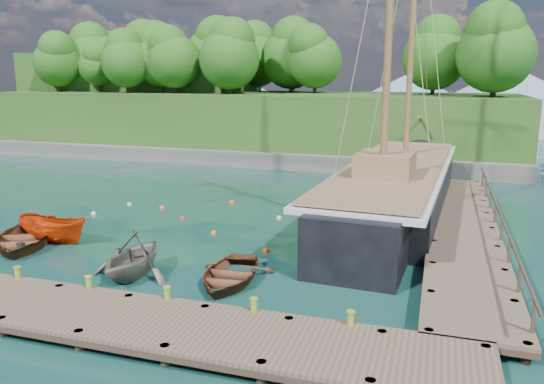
{
  "coord_description": "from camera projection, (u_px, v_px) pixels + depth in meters",
  "views": [
    {
      "loc": [
        10.12,
        -19.42,
        7.78
      ],
      "look_at": [
        2.29,
        5.3,
        2.0
      ],
      "focal_mm": 35.0,
      "sensor_mm": 36.0,
      "label": 1
    }
  ],
  "objects": [
    {
      "name": "bollard_0",
      "position": [
        20.0,
        294.0,
        19.18
      ],
      "size": [
        0.26,
        0.26,
        0.45
      ],
      "primitive_type": "cylinder",
      "color": "olive",
      "rests_on": "ground"
    },
    {
      "name": "bollard_4",
      "position": [
        350.0,
        344.0,
        15.64
      ],
      "size": [
        0.26,
        0.26,
        0.45
      ],
      "primitive_type": "cylinder",
      "color": "olive",
      "rests_on": "ground"
    },
    {
      "name": "rowboat_2",
      "position": [
        229.0,
        282.0,
        20.29
      ],
      "size": [
        3.29,
        4.4,
        0.87
      ],
      "primitive_type": "imported",
      "rotation": [
        0.0,
        0.0,
        0.07
      ],
      "color": "brown",
      "rests_on": "ground"
    },
    {
      "name": "rowboat_0",
      "position": [
        25.0,
        246.0,
        24.58
      ],
      "size": [
        5.49,
        6.08,
        1.03
      ],
      "primitive_type": "imported",
      "rotation": [
        0.0,
        0.0,
        0.49
      ],
      "color": "brown",
      "rests_on": "ground"
    },
    {
      "name": "mooring_buoy_5",
      "position": [
        232.0,
        203.0,
        32.67
      ],
      "size": [
        0.34,
        0.34,
        0.34
      ],
      "primitive_type": "sphere",
      "color": "#F35203",
      "rests_on": "ground"
    },
    {
      "name": "mooring_buoy_6",
      "position": [
        129.0,
        205.0,
        32.22
      ],
      "size": [
        0.28,
        0.28,
        0.28
      ],
      "primitive_type": "sphere",
      "color": "silver",
      "rests_on": "ground"
    },
    {
      "name": "schooner",
      "position": [
        394.0,
        193.0,
        29.92
      ],
      "size": [
        6.79,
        29.33,
        21.8
      ],
      "rotation": [
        0.0,
        0.0,
        -0.06
      ],
      "color": "black",
      "rests_on": "ground"
    },
    {
      "name": "mooring_buoy_1",
      "position": [
        182.0,
        219.0,
        29.13
      ],
      "size": [
        0.29,
        0.29,
        0.29
      ],
      "primitive_type": "sphere",
      "color": "red",
      "rests_on": "ground"
    },
    {
      "name": "ground",
      "position": [
        184.0,
        259.0,
        22.75
      ],
      "size": [
        160.0,
        160.0,
        0.0
      ],
      "primitive_type": "plane",
      "color": "#163E36",
      "rests_on": "ground"
    },
    {
      "name": "bollard_3",
      "position": [
        254.0,
        329.0,
        16.53
      ],
      "size": [
        0.26,
        0.26,
        0.45
      ],
      "primitive_type": "cylinder",
      "color": "olive",
      "rests_on": "ground"
    },
    {
      "name": "distant_ridge",
      "position": [
        405.0,
        96.0,
        85.67
      ],
      "size": [
        117.0,
        40.0,
        10.0
      ],
      "color": "#728CA5",
      "rests_on": "ground"
    },
    {
      "name": "dock_east",
      "position": [
        463.0,
        229.0,
        25.78
      ],
      "size": [
        3.2,
        24.0,
        1.1
      ],
      "color": "brown",
      "rests_on": "ground"
    },
    {
      "name": "mooring_buoy_4",
      "position": [
        162.0,
        208.0,
        31.44
      ],
      "size": [
        0.29,
        0.29,
        0.29
      ],
      "primitive_type": "sphere",
      "color": "orange",
      "rests_on": "ground"
    },
    {
      "name": "motorboat_orange",
      "position": [
        55.0,
        242.0,
        25.09
      ],
      "size": [
        3.93,
        1.75,
        1.48
      ],
      "primitive_type": "imported",
      "rotation": [
        0.0,
        0.0,
        1.49
      ],
      "color": "red",
      "rests_on": "ground"
    },
    {
      "name": "bollard_2",
      "position": [
        168.0,
        316.0,
        17.41
      ],
      "size": [
        0.26,
        0.26,
        0.45
      ],
      "primitive_type": "cylinder",
      "color": "olive",
      "rests_on": "ground"
    },
    {
      "name": "rowboat_1",
      "position": [
        133.0,
        276.0,
        20.87
      ],
      "size": [
        3.26,
        3.76,
        1.96
      ],
      "primitive_type": "imported",
      "rotation": [
        0.0,
        0.0,
        0.01
      ],
      "color": "#645E52",
      "rests_on": "ground"
    },
    {
      "name": "mooring_buoy_7",
      "position": [
        266.0,
        252.0,
        23.72
      ],
      "size": [
        0.31,
        0.31,
        0.31
      ],
      "primitive_type": "sphere",
      "color": "#D93900",
      "rests_on": "ground"
    },
    {
      "name": "bollard_1",
      "position": [
        91.0,
        305.0,
        18.3
      ],
      "size": [
        0.26,
        0.26,
        0.45
      ],
      "primitive_type": "cylinder",
      "color": "olive",
      "rests_on": "ground"
    },
    {
      "name": "cabin_boat_white",
      "position": [
        366.0,
        261.0,
        22.55
      ],
      "size": [
        2.68,
        5.04,
        1.85
      ],
      "primitive_type": "imported",
      "rotation": [
        0.0,
        0.0,
        -0.19
      ],
      "color": "silver",
      "rests_on": "ground"
    },
    {
      "name": "mooring_buoy_3",
      "position": [
        279.0,
        219.0,
        29.17
      ],
      "size": [
        0.3,
        0.3,
        0.3
      ],
      "primitive_type": "sphere",
      "color": "silver",
      "rests_on": "ground"
    },
    {
      "name": "dock_near",
      "position": [
        145.0,
        323.0,
        16.02
      ],
      "size": [
        20.0,
        3.2,
        1.1
      ],
      "color": "brown",
      "rests_on": "ground"
    },
    {
      "name": "mooring_buoy_0",
      "position": [
        94.0,
        214.0,
        30.08
      ],
      "size": [
        0.31,
        0.31,
        0.31
      ],
      "primitive_type": "sphere",
      "color": "silver",
      "rests_on": "ground"
    },
    {
      "name": "headland",
      "position": [
        208.0,
        96.0,
        54.52
      ],
      "size": [
        51.0,
        19.31,
        12.9
      ],
      "color": "#474744",
      "rests_on": "ground"
    },
    {
      "name": "mooring_buoy_2",
      "position": [
        214.0,
        234.0,
        26.41
      ],
      "size": [
        0.32,
        0.32,
        0.32
      ],
      "primitive_type": "sphere",
      "color": "#D45B14",
      "rests_on": "ground"
    }
  ]
}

